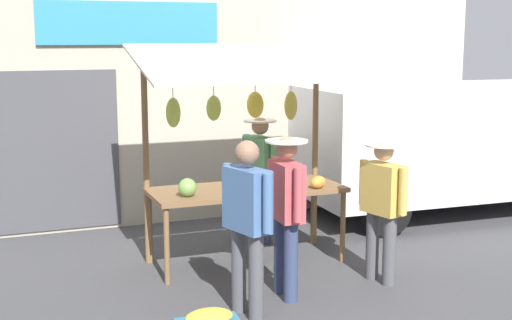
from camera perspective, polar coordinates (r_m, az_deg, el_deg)
ground_plane at (r=8.33m, az=-0.76°, el=-8.16°), size 40.00×40.00×0.00m
street_backdrop at (r=10.03m, az=-5.51°, el=4.80°), size 9.00×0.30×3.40m
market_stall at (r=8.01m, az=-0.87°, el=2.42°), size 2.50×1.46×2.50m
vendor_with_sunhat at (r=8.94m, az=0.32°, el=-0.75°), size 0.41×0.67×1.59m
shopper_with_shopping_bag at (r=7.58m, az=10.07°, el=-3.27°), size 0.39×0.64×1.51m
shopper_in_striped_shirt at (r=7.01m, az=2.42°, el=-3.53°), size 0.42×0.70×1.63m
shopper_in_grey_tee at (r=6.54m, az=-0.71°, el=-4.47°), size 0.34×0.68×1.66m
parked_van at (r=10.69m, az=14.55°, el=1.73°), size 4.46×2.00×1.88m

